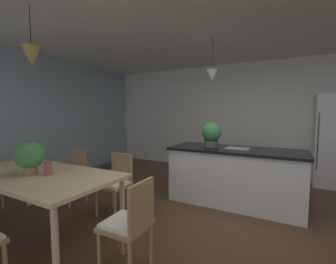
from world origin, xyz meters
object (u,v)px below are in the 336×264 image
dining_table (36,178)px  chair_kitchen_end (130,222)px  kitchen_island (235,175)px  refrigerator (333,140)px  chair_far_left (73,173)px  chair_far_right (116,182)px  vase_on_dining_table (48,169)px  potted_plant_on_island (211,134)px  potted_plant_on_table (30,156)px

dining_table → chair_kitchen_end: size_ratio=2.37×
kitchen_island → refrigerator: 2.42m
chair_far_left → chair_far_right: bearing=0.0°
dining_table → chair_far_left: (-0.47, 0.89, -0.22)m
chair_kitchen_end → kitchen_island: 2.15m
refrigerator → vase_on_dining_table: (-3.24, -3.88, -0.10)m
dining_table → chair_far_left: 1.02m
refrigerator → potted_plant_on_island: refrigerator is taller
chair_kitchen_end → kitchen_island: size_ratio=0.42×
chair_far_left → potted_plant_on_island: (1.98, 1.20, 0.65)m
dining_table → refrigerator: 5.21m
chair_far_left → refrigerator: 4.97m
chair_far_right → vase_on_dining_table: bearing=-105.7°
chair_kitchen_end → kitchen_island: kitchen_island is taller
dining_table → chair_far_right: chair_far_right is taller
chair_far_left → kitchen_island: (2.38, 1.20, -0.01)m
potted_plant_on_table → dining_table: bearing=114.9°
chair_far_left → vase_on_dining_table: (0.69, -0.87, 0.36)m
kitchen_island → vase_on_dining_table: bearing=-129.2°
chair_far_left → dining_table: bearing=-62.2°
potted_plant_on_table → chair_kitchen_end: bearing=3.4°
chair_far_left → potted_plant_on_table: potted_plant_on_table is taller
potted_plant_on_island → chair_kitchen_end: bearing=-93.1°
chair_kitchen_end → refrigerator: size_ratio=0.47×
chair_kitchen_end → refrigerator: bearing=62.2°
potted_plant_on_island → kitchen_island: bearing=0.0°
dining_table → potted_plant_on_island: potted_plant_on_island is taller
kitchen_island → chair_far_right: bearing=-140.3°
chair_far_right → kitchen_island: kitchen_island is taller
vase_on_dining_table → chair_far_right: bearing=74.3°
chair_kitchen_end → potted_plant_on_table: 1.46m
dining_table → chair_far_right: bearing=62.3°
potted_plant_on_island → potted_plant_on_table: bearing=-124.3°
potted_plant_on_island → vase_on_dining_table: (-1.29, -2.07, -0.29)m
vase_on_dining_table → potted_plant_on_table: bearing=-152.7°
refrigerator → potted_plant_on_table: (-3.42, -3.98, 0.05)m
chair_kitchen_end → potted_plant_on_table: size_ratio=2.23×
chair_far_left → chair_kitchen_end: (1.87, -0.88, 0.00)m
refrigerator → vase_on_dining_table: size_ratio=12.37×
chair_far_left → refrigerator: (3.92, 3.01, 0.45)m
dining_table → chair_far_right: 1.02m
dining_table → potted_plant_on_island: size_ratio=4.96×
chair_far_right → kitchen_island: size_ratio=0.42×
refrigerator → potted_plant_on_island: size_ratio=4.45×
dining_table → chair_far_right: (0.47, 0.89, -0.22)m
chair_kitchen_end → kitchen_island: (0.51, 2.09, -0.01)m
kitchen_island → chair_far_left: bearing=-153.2°
chair_far_right → potted_plant_on_table: (-0.43, -0.97, 0.50)m
dining_table → potted_plant_on_table: 0.30m
chair_far_right → chair_far_left: bearing=-180.0°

